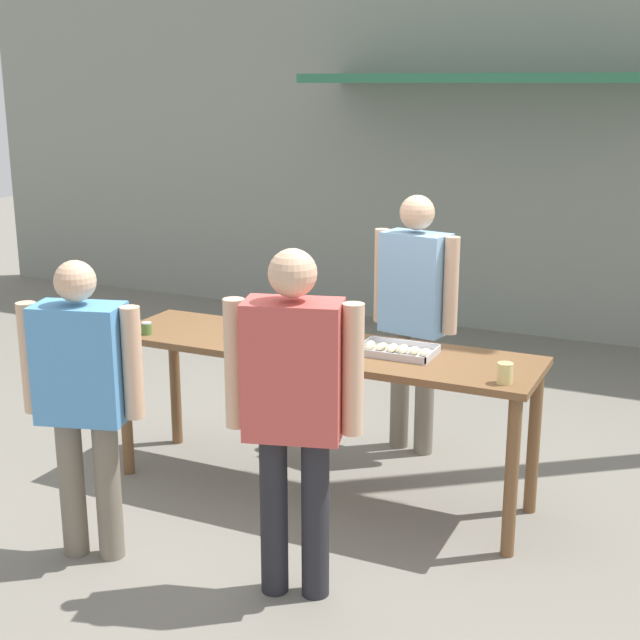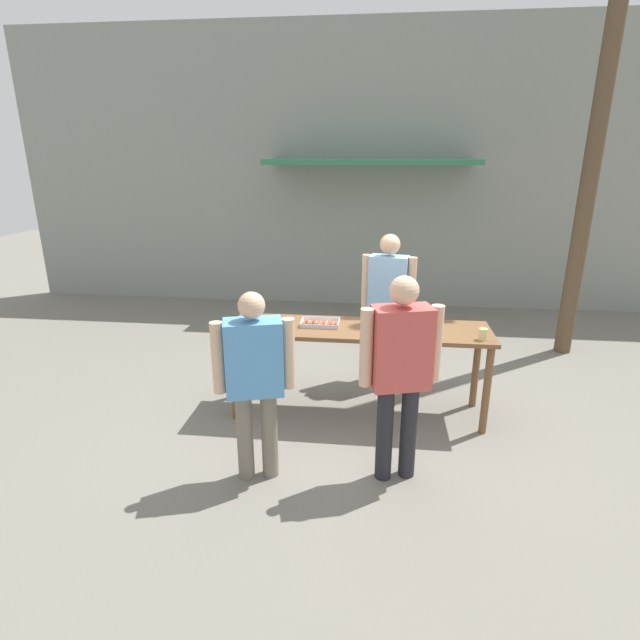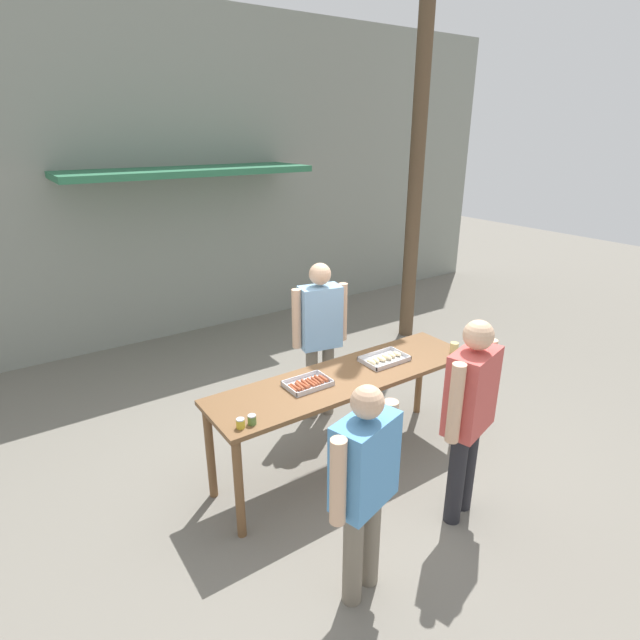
{
  "view_description": "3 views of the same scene",
  "coord_description": "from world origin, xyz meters",
  "px_view_note": "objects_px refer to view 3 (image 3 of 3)",
  "views": [
    {
      "loc": [
        2.05,
        -4.43,
        2.37
      ],
      "look_at": [
        0.0,
        0.0,
        1.06
      ],
      "focal_mm": 50.0,
      "sensor_mm": 36.0,
      "label": 1
    },
    {
      "loc": [
        0.14,
        -4.56,
        2.48
      ],
      "look_at": [
        -0.38,
        0.03,
        0.96
      ],
      "focal_mm": 28.0,
      "sensor_mm": 36.0,
      "label": 2
    },
    {
      "loc": [
        -2.38,
        -3.07,
        2.91
      ],
      "look_at": [
        0.28,
        0.83,
        1.1
      ],
      "focal_mm": 28.0,
      "sensor_mm": 36.0,
      "label": 3
    }
  ],
  "objects_px": {
    "food_tray_buns": "(384,359)",
    "person_customer_with_cup": "(470,406)",
    "food_tray_sausages": "(308,384)",
    "beer_cup": "(454,348)",
    "condiment_jar_ketchup": "(252,420)",
    "condiment_jar_mustard": "(240,423)",
    "person_server_behind_table": "(320,328)",
    "person_customer_holding_hotdog": "(364,479)",
    "utility_pole": "(423,77)"
  },
  "relations": [
    {
      "from": "food_tray_buns",
      "to": "person_customer_with_cup",
      "type": "xyz_separation_m",
      "value": [
        -0.11,
        -1.07,
        0.06
      ]
    },
    {
      "from": "condiment_jar_ketchup",
      "to": "beer_cup",
      "type": "height_order",
      "value": "beer_cup"
    },
    {
      "from": "person_server_behind_table",
      "to": "person_customer_holding_hotdog",
      "type": "relative_size",
      "value": 1.09
    },
    {
      "from": "food_tray_buns",
      "to": "utility_pole",
      "type": "relative_size",
      "value": 0.06
    },
    {
      "from": "food_tray_sausages",
      "to": "condiment_jar_mustard",
      "type": "height_order",
      "value": "condiment_jar_mustard"
    },
    {
      "from": "beer_cup",
      "to": "person_customer_with_cup",
      "type": "bearing_deg",
      "value": -132.95
    },
    {
      "from": "condiment_jar_ketchup",
      "to": "beer_cup",
      "type": "bearing_deg",
      "value": 0.3
    },
    {
      "from": "food_tray_buns",
      "to": "person_customer_holding_hotdog",
      "type": "height_order",
      "value": "person_customer_holding_hotdog"
    },
    {
      "from": "person_customer_with_cup",
      "to": "person_customer_holding_hotdog",
      "type": "bearing_deg",
      "value": -9.31
    },
    {
      "from": "person_customer_with_cup",
      "to": "utility_pole",
      "type": "height_order",
      "value": "utility_pole"
    },
    {
      "from": "person_customer_holding_hotdog",
      "to": "person_customer_with_cup",
      "type": "relative_size",
      "value": 0.93
    },
    {
      "from": "food_tray_buns",
      "to": "condiment_jar_ketchup",
      "type": "height_order",
      "value": "condiment_jar_ketchup"
    },
    {
      "from": "condiment_jar_ketchup",
      "to": "utility_pole",
      "type": "bearing_deg",
      "value": 30.92
    },
    {
      "from": "condiment_jar_mustard",
      "to": "beer_cup",
      "type": "xyz_separation_m",
      "value": [
        2.24,
        0.01,
        0.02
      ]
    },
    {
      "from": "person_customer_with_cup",
      "to": "condiment_jar_mustard",
      "type": "bearing_deg",
      "value": -44.59
    },
    {
      "from": "food_tray_sausages",
      "to": "person_server_behind_table",
      "type": "bearing_deg",
      "value": 49.93
    },
    {
      "from": "food_tray_sausages",
      "to": "person_server_behind_table",
      "type": "distance_m",
      "value": 1.04
    },
    {
      "from": "utility_pole",
      "to": "beer_cup",
      "type": "bearing_deg",
      "value": -124.93
    },
    {
      "from": "person_customer_with_cup",
      "to": "condiment_jar_ketchup",
      "type": "bearing_deg",
      "value": -46.03
    },
    {
      "from": "person_customer_holding_hotdog",
      "to": "utility_pole",
      "type": "xyz_separation_m",
      "value": [
        3.4,
        3.14,
        2.62
      ]
    },
    {
      "from": "person_customer_with_cup",
      "to": "food_tray_buns",
      "type": "bearing_deg",
      "value": -111.25
    },
    {
      "from": "food_tray_sausages",
      "to": "beer_cup",
      "type": "relative_size",
      "value": 3.5
    },
    {
      "from": "food_tray_buns",
      "to": "beer_cup",
      "type": "relative_size",
      "value": 3.96
    },
    {
      "from": "condiment_jar_mustard",
      "to": "utility_pole",
      "type": "xyz_separation_m",
      "value": [
        3.78,
        2.21,
        2.59
      ]
    },
    {
      "from": "food_tray_buns",
      "to": "person_customer_holding_hotdog",
      "type": "distance_m",
      "value": 1.7
    },
    {
      "from": "food_tray_sausages",
      "to": "person_server_behind_table",
      "type": "relative_size",
      "value": 0.22
    },
    {
      "from": "person_customer_with_cup",
      "to": "utility_pole",
      "type": "relative_size",
      "value": 0.24
    },
    {
      "from": "beer_cup",
      "to": "person_customer_with_cup",
      "type": "distance_m",
      "value": 1.13
    },
    {
      "from": "food_tray_buns",
      "to": "person_server_behind_table",
      "type": "bearing_deg",
      "value": 102.34
    },
    {
      "from": "condiment_jar_mustard",
      "to": "utility_pole",
      "type": "distance_m",
      "value": 5.08
    },
    {
      "from": "condiment_jar_mustard",
      "to": "condiment_jar_ketchup",
      "type": "distance_m",
      "value": 0.09
    },
    {
      "from": "condiment_jar_mustard",
      "to": "person_server_behind_table",
      "type": "relative_size",
      "value": 0.04
    },
    {
      "from": "person_server_behind_table",
      "to": "utility_pole",
      "type": "xyz_separation_m",
      "value": [
        2.37,
        1.16,
        2.52
      ]
    },
    {
      "from": "beer_cup",
      "to": "utility_pole",
      "type": "relative_size",
      "value": 0.02
    },
    {
      "from": "person_server_behind_table",
      "to": "person_customer_with_cup",
      "type": "distance_m",
      "value": 1.87
    },
    {
      "from": "beer_cup",
      "to": "person_server_behind_table",
      "type": "distance_m",
      "value": 1.34
    },
    {
      "from": "condiment_jar_mustard",
      "to": "person_customer_holding_hotdog",
      "type": "xyz_separation_m",
      "value": [
        0.38,
        -0.94,
        -0.03
      ]
    },
    {
      "from": "food_tray_sausages",
      "to": "condiment_jar_ketchup",
      "type": "relative_size",
      "value": 5.05
    },
    {
      "from": "food_tray_buns",
      "to": "person_customer_holding_hotdog",
      "type": "bearing_deg",
      "value": -135.23
    },
    {
      "from": "food_tray_sausages",
      "to": "condiment_jar_ketchup",
      "type": "distance_m",
      "value": 0.7
    },
    {
      "from": "food_tray_sausages",
      "to": "person_customer_holding_hotdog",
      "type": "distance_m",
      "value": 1.25
    },
    {
      "from": "condiment_jar_ketchup",
      "to": "person_customer_with_cup",
      "type": "bearing_deg",
      "value": -30.39
    },
    {
      "from": "food_tray_sausages",
      "to": "beer_cup",
      "type": "bearing_deg",
      "value": -9.38
    },
    {
      "from": "food_tray_sausages",
      "to": "person_customer_with_cup",
      "type": "xyz_separation_m",
      "value": [
        0.74,
        -1.07,
        0.06
      ]
    },
    {
      "from": "person_customer_holding_hotdog",
      "to": "utility_pole",
      "type": "relative_size",
      "value": 0.23
    },
    {
      "from": "person_customer_with_cup",
      "to": "utility_pole",
      "type": "xyz_separation_m",
      "value": [
        2.3,
        3.02,
        2.54
      ]
    },
    {
      "from": "utility_pole",
      "to": "food_tray_buns",
      "type": "bearing_deg",
      "value": -138.44
    },
    {
      "from": "food_tray_sausages",
      "to": "condiment_jar_mustard",
      "type": "bearing_deg",
      "value": -160.9
    },
    {
      "from": "beer_cup",
      "to": "person_customer_holding_hotdog",
      "type": "height_order",
      "value": "person_customer_holding_hotdog"
    },
    {
      "from": "beer_cup",
      "to": "person_server_behind_table",
      "type": "xyz_separation_m",
      "value": [
        -0.84,
        1.04,
        0.05
      ]
    }
  ]
}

